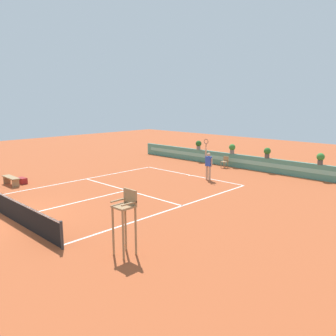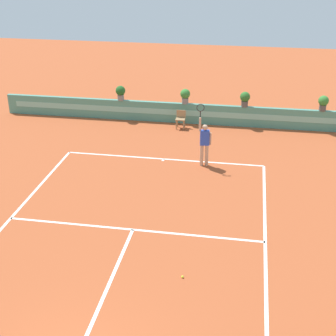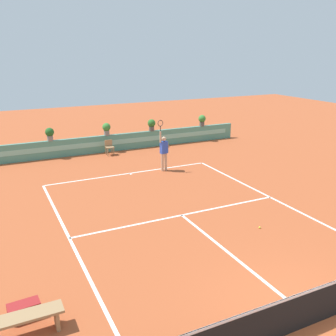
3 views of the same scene
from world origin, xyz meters
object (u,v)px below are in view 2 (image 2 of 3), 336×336
at_px(tennis_player, 204,141).
at_px(potted_plant_left, 121,92).
at_px(potted_plant_centre, 185,95).
at_px(ball_kid_chair, 181,118).
at_px(tennis_ball_near_baseline, 182,277).
at_px(potted_plant_far_right, 323,102).
at_px(potted_plant_right, 245,98).

height_order(tennis_player, potted_plant_left, tennis_player).
bearing_deg(potted_plant_centre, potted_plant_left, 180.00).
bearing_deg(potted_plant_centre, ball_kid_chair, -98.03).
relative_size(ball_kid_chair, potted_plant_left, 1.17).
distance_m(tennis_ball_near_baseline, potted_plant_centre, 12.28).
bearing_deg(potted_plant_left, potted_plant_centre, 0.00).
xyz_separation_m(potted_plant_centre, potted_plant_left, (-3.23, 0.00, 0.00)).
xyz_separation_m(tennis_ball_near_baseline, potted_plant_far_right, (4.87, 12.10, 1.38)).
xyz_separation_m(potted_plant_right, potted_plant_left, (-6.11, 0.00, 0.00)).
height_order(ball_kid_chair, potted_plant_left, potted_plant_left).
xyz_separation_m(tennis_player, potted_plant_left, (-4.68, 4.82, 0.36)).
height_order(ball_kid_chair, potted_plant_right, potted_plant_right).
height_order(tennis_ball_near_baseline, potted_plant_far_right, potted_plant_far_right).
distance_m(tennis_player, potted_plant_right, 5.04).
xyz_separation_m(ball_kid_chair, tennis_ball_near_baseline, (1.72, -11.37, -0.44)).
bearing_deg(tennis_ball_near_baseline, ball_kid_chair, 98.63).
bearing_deg(tennis_player, potted_plant_centre, 106.64).
relative_size(tennis_ball_near_baseline, potted_plant_right, 0.09).
xyz_separation_m(tennis_ball_near_baseline, potted_plant_right, (1.25, 12.10, 1.38)).
bearing_deg(tennis_player, ball_kid_chair, 110.69).
xyz_separation_m(ball_kid_chair, potted_plant_right, (2.98, 0.73, 0.93)).
bearing_deg(tennis_ball_near_baseline, potted_plant_right, 84.09).
xyz_separation_m(tennis_player, potted_plant_centre, (-1.44, 4.82, 0.36)).
distance_m(tennis_player, potted_plant_far_right, 6.99).
bearing_deg(potted_plant_right, tennis_player, -106.55).
relative_size(tennis_player, tennis_ball_near_baseline, 38.01).
relative_size(ball_kid_chair, potted_plant_centre, 1.17).
bearing_deg(potted_plant_far_right, potted_plant_centre, 180.00).
xyz_separation_m(ball_kid_chair, potted_plant_centre, (0.10, 0.73, 0.93)).
distance_m(potted_plant_centre, potted_plant_far_right, 6.49).
bearing_deg(ball_kid_chair, potted_plant_far_right, 6.34).
relative_size(potted_plant_centre, potted_plant_left, 1.00).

